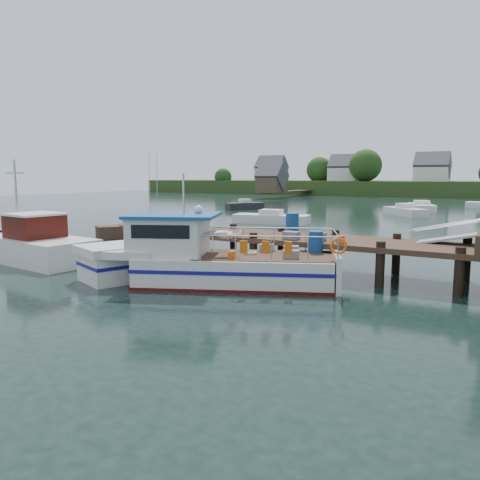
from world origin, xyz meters
The scene contains 10 objects.
ground_plane centered at (0.00, 0.00, 0.00)m, with size 160.00×160.00×0.00m, color black.
far_shore centered at (0.01, 82.37, 2.10)m, with size 140.00×42.55×9.22m.
dock centered at (6.51, 0.01, 2.24)m, with size 16.60×3.00×4.78m.
lobster_boat centered at (-1.15, -3.91, 0.85)m, with size 9.35×5.93×4.68m.
work_boat centered at (-11.05, -4.03, 0.73)m, with size 8.78×3.40×4.59m.
moored_rowboat centered at (-12.54, 4.53, 0.45)m, with size 3.60×4.22×1.21m.
moored_a centered at (-8.70, 16.84, 0.42)m, with size 6.42×3.10×1.13m.
moored_b centered at (-0.73, 30.41, 0.44)m, with size 4.95×5.27×1.19m.
moored_d centered at (-0.53, 38.66, 0.42)m, with size 4.06×6.98×1.12m.
moored_e centered at (-18.62, 29.93, 0.45)m, with size 3.75×4.49×1.22m.
Camera 1 is at (8.30, -17.50, 3.82)m, focal length 35.00 mm.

